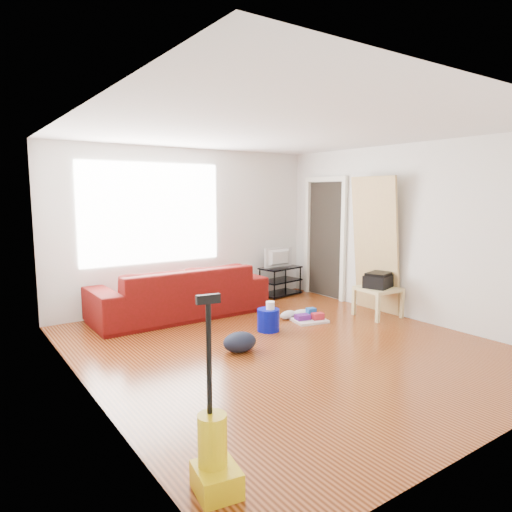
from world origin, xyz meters
TOP-DOWN VIEW (x-y plane):
  - room at (0.07, 0.15)m, footprint 4.51×5.01m
  - sofa at (-0.43, 1.95)m, footprint 2.54×0.99m
  - tv_stand at (1.65, 2.22)m, footprint 0.79×0.53m
  - tv at (1.65, 2.22)m, footprint 0.59×0.08m
  - side_table at (1.95, 0.27)m, footprint 0.57×0.57m
  - printer at (1.95, 0.27)m, footprint 0.50×0.43m
  - bucket at (0.20, 0.61)m, footprint 0.30×0.30m
  - toilet_paper at (0.22, 0.59)m, footprint 0.11×0.11m
  - cleaning_tray at (0.95, 0.64)m, footprint 0.51×0.44m
  - backpack at (-0.54, 0.16)m, footprint 0.44×0.37m
  - sneakers at (0.88, 0.88)m, footprint 0.54×0.28m
  - vacuum at (-2.00, -1.83)m, footprint 0.30×0.33m
  - door_panel at (2.13, 0.51)m, footprint 0.26×0.82m

SIDE VIEW (x-z plane):
  - sofa at x=-0.43m, z-range -0.37..0.37m
  - bucket at x=0.20m, z-range -0.15..0.15m
  - backpack at x=-0.54m, z-range -0.11..0.11m
  - door_panel at x=2.13m, z-range -1.02..1.02m
  - cleaning_tray at x=0.95m, z-range -0.03..0.13m
  - sneakers at x=0.88m, z-range 0.00..0.12m
  - toilet_paper at x=0.22m, z-range 0.15..0.25m
  - vacuum at x=-2.00m, z-range -0.38..0.83m
  - tv_stand at x=1.65m, z-range 0.01..0.51m
  - side_table at x=1.95m, z-range 0.15..0.58m
  - printer at x=1.95m, z-range 0.43..0.65m
  - tv at x=1.65m, z-range 0.50..0.84m
  - room at x=0.07m, z-range 0.00..2.51m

